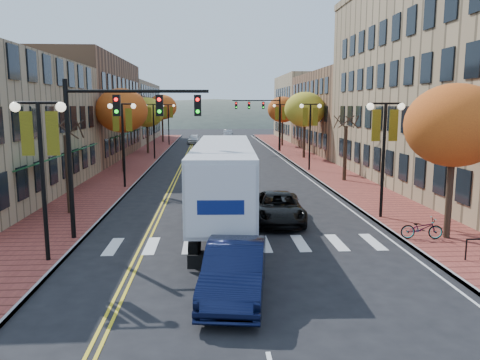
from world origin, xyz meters
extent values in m
plane|color=black|center=(0.00, 0.00, 0.00)|extent=(200.00, 200.00, 0.00)
cube|color=brown|center=(-9.00, 32.50, 0.07)|extent=(4.00, 85.00, 0.15)
cube|color=brown|center=(9.00, 32.50, 0.07)|extent=(4.00, 85.00, 0.15)
cube|color=brown|center=(-17.00, 36.00, 5.50)|extent=(12.00, 24.00, 11.00)
cube|color=#9E8966|center=(-17.00, 61.00, 4.75)|extent=(12.00, 26.00, 9.50)
cube|color=brown|center=(18.50, 42.00, 5.00)|extent=(15.00, 24.00, 10.00)
cube|color=#9E8966|center=(18.50, 64.00, 5.50)|extent=(15.00, 20.00, 11.00)
cylinder|color=#382619|center=(-9.00, 8.00, 2.25)|extent=(0.28, 0.28, 4.20)
cylinder|color=#382619|center=(-9.00, 24.00, 2.60)|extent=(0.28, 0.28, 4.90)
ellipsoid|color=orange|center=(-9.00, 24.00, 5.46)|extent=(4.48, 4.48, 3.81)
cylinder|color=#382619|center=(-9.00, 40.00, 2.42)|extent=(0.28, 0.28, 4.55)
ellipsoid|color=gold|center=(-9.00, 40.00, 5.07)|extent=(4.16, 4.16, 3.54)
cylinder|color=#382619|center=(-9.00, 58.00, 2.67)|extent=(0.28, 0.28, 5.04)
ellipsoid|color=orange|center=(-9.00, 58.00, 5.62)|extent=(4.61, 4.61, 3.92)
cylinder|color=#382619|center=(9.00, 2.00, 2.42)|extent=(0.28, 0.28, 4.55)
ellipsoid|color=orange|center=(9.00, 2.00, 5.07)|extent=(4.16, 4.16, 3.54)
cylinder|color=#382619|center=(9.00, 18.00, 2.25)|extent=(0.28, 0.28, 4.20)
cylinder|color=#382619|center=(9.00, 34.00, 2.60)|extent=(0.28, 0.28, 4.90)
ellipsoid|color=gold|center=(9.00, 34.00, 5.46)|extent=(4.48, 4.48, 3.81)
cylinder|color=#382619|center=(9.00, 50.00, 2.53)|extent=(0.28, 0.28, 4.76)
ellipsoid|color=orange|center=(9.00, 50.00, 5.30)|extent=(4.35, 4.35, 3.70)
cylinder|color=black|center=(-7.50, 0.00, 3.00)|extent=(0.16, 0.16, 6.00)
cylinder|color=black|center=(-7.50, 0.00, 6.00)|extent=(1.60, 0.10, 0.10)
sphere|color=#FFF2CC|center=(-8.30, 0.00, 5.85)|extent=(0.36, 0.36, 0.36)
sphere|color=#FFF2CC|center=(-6.70, 0.00, 5.85)|extent=(0.36, 0.36, 0.36)
cube|color=#B1A917|center=(-7.95, 0.00, 4.90)|extent=(0.45, 0.03, 1.60)
cube|color=#B1A917|center=(-7.05, 0.00, 4.90)|extent=(0.45, 0.03, 1.60)
cylinder|color=black|center=(-7.50, 16.00, 3.00)|extent=(0.16, 0.16, 6.00)
cylinder|color=black|center=(-7.50, 16.00, 6.00)|extent=(1.60, 0.10, 0.10)
sphere|color=#FFF2CC|center=(-8.30, 16.00, 5.85)|extent=(0.36, 0.36, 0.36)
sphere|color=#FFF2CC|center=(-6.70, 16.00, 5.85)|extent=(0.36, 0.36, 0.36)
cube|color=#B1A917|center=(-7.95, 16.00, 4.90)|extent=(0.45, 0.03, 1.60)
cube|color=#B1A917|center=(-7.05, 16.00, 4.90)|extent=(0.45, 0.03, 1.60)
cylinder|color=black|center=(-7.50, 34.00, 3.00)|extent=(0.16, 0.16, 6.00)
cylinder|color=black|center=(-7.50, 34.00, 6.00)|extent=(1.60, 0.10, 0.10)
sphere|color=#FFF2CC|center=(-8.30, 34.00, 5.85)|extent=(0.36, 0.36, 0.36)
sphere|color=#FFF2CC|center=(-6.70, 34.00, 5.85)|extent=(0.36, 0.36, 0.36)
cube|color=#B1A917|center=(-7.95, 34.00, 4.90)|extent=(0.45, 0.03, 1.60)
cube|color=#B1A917|center=(-7.05, 34.00, 4.90)|extent=(0.45, 0.03, 1.60)
cylinder|color=black|center=(-7.50, 52.00, 3.00)|extent=(0.16, 0.16, 6.00)
cylinder|color=black|center=(-7.50, 52.00, 6.00)|extent=(1.60, 0.10, 0.10)
sphere|color=#FFF2CC|center=(-8.30, 52.00, 5.85)|extent=(0.36, 0.36, 0.36)
sphere|color=#FFF2CC|center=(-6.70, 52.00, 5.85)|extent=(0.36, 0.36, 0.36)
cube|color=#B1A917|center=(-7.95, 52.00, 4.90)|extent=(0.45, 0.03, 1.60)
cube|color=#B1A917|center=(-7.05, 52.00, 4.90)|extent=(0.45, 0.03, 1.60)
cylinder|color=black|center=(7.50, 6.00, 3.00)|extent=(0.16, 0.16, 6.00)
cylinder|color=black|center=(7.50, 6.00, 6.00)|extent=(1.60, 0.10, 0.10)
sphere|color=#FFF2CC|center=(6.70, 6.00, 5.85)|extent=(0.36, 0.36, 0.36)
sphere|color=#FFF2CC|center=(8.30, 6.00, 5.85)|extent=(0.36, 0.36, 0.36)
cube|color=#B1A917|center=(7.05, 6.00, 4.90)|extent=(0.45, 0.03, 1.60)
cube|color=#B1A917|center=(7.95, 6.00, 4.90)|extent=(0.45, 0.03, 1.60)
cylinder|color=black|center=(7.50, 24.00, 3.00)|extent=(0.16, 0.16, 6.00)
cylinder|color=black|center=(7.50, 24.00, 6.00)|extent=(1.60, 0.10, 0.10)
sphere|color=#FFF2CC|center=(6.70, 24.00, 5.85)|extent=(0.36, 0.36, 0.36)
sphere|color=#FFF2CC|center=(8.30, 24.00, 5.85)|extent=(0.36, 0.36, 0.36)
cube|color=#B1A917|center=(7.05, 24.00, 4.90)|extent=(0.45, 0.03, 1.60)
cube|color=#B1A917|center=(7.95, 24.00, 4.90)|extent=(0.45, 0.03, 1.60)
cylinder|color=black|center=(7.50, 42.00, 3.00)|extent=(0.16, 0.16, 6.00)
cylinder|color=black|center=(7.50, 42.00, 6.00)|extent=(1.60, 0.10, 0.10)
sphere|color=#FFF2CC|center=(6.70, 42.00, 5.85)|extent=(0.36, 0.36, 0.36)
sphere|color=#FFF2CC|center=(8.30, 42.00, 5.85)|extent=(0.36, 0.36, 0.36)
cube|color=#B1A917|center=(7.05, 42.00, 4.90)|extent=(0.45, 0.03, 1.60)
cube|color=#B1A917|center=(7.95, 42.00, 4.90)|extent=(0.45, 0.03, 1.60)
cylinder|color=black|center=(-7.40, 3.00, 3.50)|extent=(0.20, 0.20, 7.00)
cylinder|color=black|center=(-4.40, 3.00, 6.50)|extent=(6.00, 0.14, 0.14)
cube|color=black|center=(-5.30, 3.00, 5.90)|extent=(0.30, 0.25, 0.90)
sphere|color=#FF0C0C|center=(-5.30, 2.86, 6.15)|extent=(0.16, 0.16, 0.16)
cube|color=black|center=(-3.50, 3.00, 5.90)|extent=(0.30, 0.25, 0.90)
sphere|color=#FF0C0C|center=(-3.50, 2.86, 6.15)|extent=(0.16, 0.16, 0.16)
cube|color=black|center=(-1.88, 3.00, 5.90)|extent=(0.30, 0.25, 0.90)
sphere|color=#FF0C0C|center=(-1.88, 2.86, 6.15)|extent=(0.16, 0.16, 0.16)
cylinder|color=black|center=(7.40, 42.00, 3.50)|extent=(0.20, 0.20, 7.00)
cylinder|color=black|center=(4.40, 42.00, 6.50)|extent=(6.00, 0.14, 0.14)
cube|color=black|center=(5.30, 42.00, 5.90)|extent=(0.30, 0.25, 0.90)
sphere|color=#FF0C0C|center=(5.30, 41.86, 6.15)|extent=(0.16, 0.16, 0.16)
cube|color=black|center=(3.50, 42.00, 5.90)|extent=(0.30, 0.25, 0.90)
sphere|color=#FF0C0C|center=(3.50, 41.86, 6.15)|extent=(0.16, 0.16, 0.16)
cube|color=black|center=(1.88, 42.00, 5.90)|extent=(0.30, 0.25, 0.90)
sphere|color=#FF0C0C|center=(1.88, 41.86, 6.15)|extent=(0.16, 0.16, 0.16)
cube|color=black|center=(-0.74, 5.05, 0.86)|extent=(1.56, 13.24, 0.36)
cube|color=silver|center=(-0.74, 5.05, 2.64)|extent=(3.18, 13.30, 2.84)
cube|color=black|center=(-0.41, 13.17, 1.68)|extent=(2.66, 3.15, 2.54)
cylinder|color=black|center=(-2.02, -0.18, 0.51)|extent=(0.40, 1.03, 1.02)
cylinder|color=black|center=(0.11, -0.27, 0.51)|extent=(0.40, 1.03, 1.02)
cylinder|color=black|center=(-1.97, 1.03, 0.51)|extent=(0.40, 1.03, 1.02)
cylinder|color=black|center=(0.16, 0.95, 0.51)|extent=(0.40, 1.03, 1.02)
cylinder|color=black|center=(-1.52, 11.99, 0.51)|extent=(0.40, 1.03, 1.02)
cylinder|color=black|center=(0.61, 11.91, 0.51)|extent=(0.40, 1.03, 1.02)
cylinder|color=black|center=(-1.43, 14.23, 0.51)|extent=(0.40, 1.03, 1.02)
cylinder|color=black|center=(0.70, 14.14, 0.51)|extent=(0.40, 1.03, 1.02)
imported|color=black|center=(-0.63, -3.49, 0.85)|extent=(2.48, 5.35, 1.70)
imported|color=black|center=(2.06, 5.83, 0.75)|extent=(2.77, 5.49, 1.49)
imported|color=white|center=(-3.94, 55.80, 0.74)|extent=(2.07, 4.44, 1.47)
imported|color=#9B9BA2|center=(1.36, 57.89, 0.73)|extent=(2.33, 5.17, 1.47)
imported|color=#ADAEB5|center=(1.74, 68.65, 0.74)|extent=(1.78, 4.54, 1.47)
imported|color=gray|center=(7.80, 1.87, 0.62)|extent=(1.85, 0.82, 0.94)
camera|label=1|loc=(-1.32, -17.34, 5.91)|focal=35.00mm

